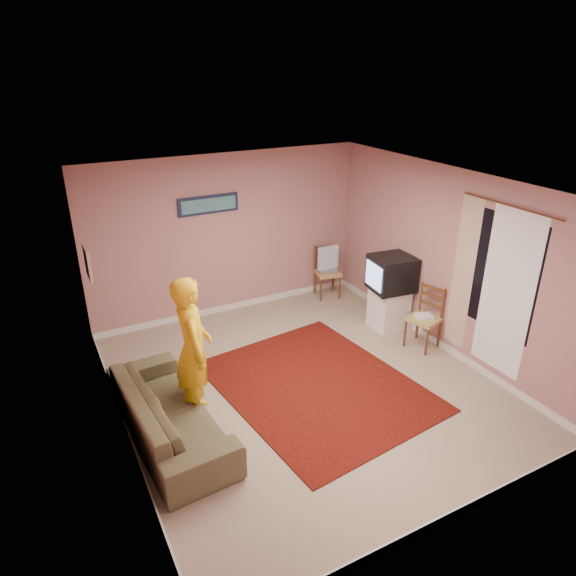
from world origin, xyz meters
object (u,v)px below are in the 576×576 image
chair_a (328,267)px  person (193,349)px  chair_b (425,312)px  tv_cabinet (389,308)px  crt_tv (392,273)px  sofa (169,412)px

chair_a → person: bearing=-133.7°
chair_a → chair_b: size_ratio=0.94×
tv_cabinet → chair_a: 1.47m
chair_b → chair_a: bearing=170.0°
crt_tv → chair_a: 1.49m
person → tv_cabinet: bearing=-67.7°
sofa → person: size_ratio=1.20×
tv_cabinet → person: person is taller
tv_cabinet → sofa: size_ratio=0.30×
chair_b → person: 3.41m
tv_cabinet → chair_a: bearing=99.6°
tv_cabinet → crt_tv: crt_tv is taller
tv_cabinet → chair_b: (0.05, -0.72, 0.24)m
person → sofa: bearing=131.3°
sofa → chair_a: bearing=-60.2°
tv_cabinet → crt_tv: (-0.01, 0.00, 0.59)m
chair_b → sofa: 3.81m
tv_cabinet → person: bearing=-168.4°
crt_tv → chair_b: bearing=-78.6°
chair_b → person: (-3.40, 0.04, 0.32)m
chair_a → tv_cabinet: bearing=-68.4°
tv_cabinet → person: 3.46m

